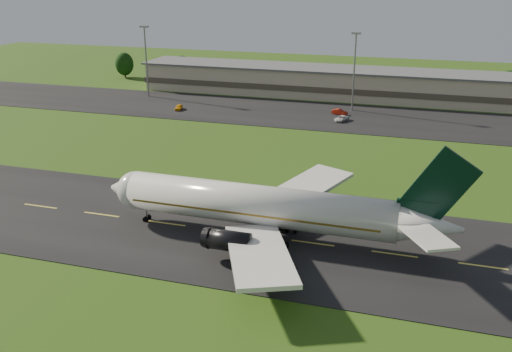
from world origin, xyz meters
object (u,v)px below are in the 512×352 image
(light_mast_west, at_px, (146,53))
(service_vehicle_b, at_px, (340,112))
(light_mast_centre, at_px, (355,62))
(service_vehicle_c, at_px, (342,118))
(service_vehicle_a, at_px, (179,107))
(terminal, at_px, (365,85))
(airliner, at_px, (264,207))

(light_mast_west, bearing_deg, service_vehicle_b, -5.81)
(service_vehicle_b, bearing_deg, light_mast_centre, -5.72)
(light_mast_centre, bearing_deg, light_mast_west, 180.00)
(light_mast_centre, height_order, service_vehicle_c, light_mast_centre)
(light_mast_centre, height_order, service_vehicle_a, light_mast_centre)
(terminal, relative_size, light_mast_centre, 7.13)
(light_mast_west, bearing_deg, airliner, -53.58)
(light_mast_west, bearing_deg, terminal, 14.76)
(light_mast_west, xyz_separation_m, service_vehicle_b, (57.67, -5.87, -11.96))
(airliner, height_order, service_vehicle_b, airliner)
(light_mast_centre, xyz_separation_m, service_vehicle_a, (-44.33, -13.10, -11.96))
(service_vehicle_b, xyz_separation_m, service_vehicle_c, (1.51, -6.42, -0.03))
(terminal, xyz_separation_m, service_vehicle_a, (-45.73, -29.28, -3.21))
(service_vehicle_b, relative_size, service_vehicle_c, 0.89)
(service_vehicle_a, xyz_separation_m, service_vehicle_c, (43.50, 0.81, -0.03))
(airliner, xyz_separation_m, light_mast_centre, (0.96, 80.01, 8.08))
(service_vehicle_a, bearing_deg, terminal, 19.75)
(light_mast_west, height_order, light_mast_centre, same)
(light_mast_west, distance_m, service_vehicle_c, 61.61)
(terminal, bearing_deg, airliner, -91.41)
(light_mast_centre, relative_size, service_vehicle_c, 4.38)
(airliner, distance_m, light_mast_west, 99.76)
(service_vehicle_b, bearing_deg, service_vehicle_a, 115.73)
(light_mast_centre, xyz_separation_m, service_vehicle_b, (-2.33, -5.87, -11.96))
(airliner, bearing_deg, terminal, 89.04)
(terminal, relative_size, service_vehicle_a, 36.51)
(terminal, xyz_separation_m, service_vehicle_b, (-3.74, -22.05, -3.21))
(light_mast_west, relative_size, light_mast_centre, 1.00)
(service_vehicle_c, bearing_deg, light_mast_west, -171.62)
(airliner, relative_size, service_vehicle_a, 12.90)
(terminal, distance_m, service_vehicle_b, 22.60)
(service_vehicle_a, distance_m, service_vehicle_b, 42.61)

